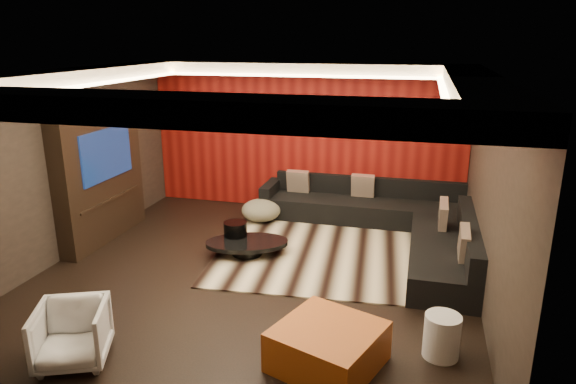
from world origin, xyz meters
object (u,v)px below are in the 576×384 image
(orange_ottoman, at_px, (328,346))
(armchair, at_px, (72,334))
(drum_stool, at_px, (236,235))
(white_side_table, at_px, (442,336))
(coffee_table, at_px, (247,247))
(sectional_sofa, at_px, (390,222))

(orange_ottoman, xyz_separation_m, armchair, (-2.55, -0.61, 0.10))
(drum_stool, xyz_separation_m, white_side_table, (3.09, -2.14, -0.00))
(drum_stool, height_order, white_side_table, white_side_table)
(coffee_table, height_order, drum_stool, drum_stool)
(white_side_table, bearing_deg, sectional_sofa, 103.08)
(coffee_table, height_order, sectional_sofa, sectional_sofa)
(drum_stool, height_order, armchair, armchair)
(armchair, distance_m, sectional_sofa, 5.24)
(orange_ottoman, bearing_deg, sectional_sofa, 84.54)
(coffee_table, height_order, orange_ottoman, orange_ottoman)
(drum_stool, bearing_deg, armchair, -100.35)
(white_side_table, bearing_deg, coffee_table, 145.31)
(coffee_table, distance_m, orange_ottoman, 2.97)
(drum_stool, bearing_deg, white_side_table, -34.72)
(coffee_table, bearing_deg, sectional_sofa, 32.77)
(sectional_sofa, bearing_deg, coffee_table, -147.23)
(coffee_table, distance_m, sectional_sofa, 2.47)
(white_side_table, relative_size, sectional_sofa, 0.13)
(white_side_table, xyz_separation_m, orange_ottoman, (-1.12, -0.46, -0.02))
(coffee_table, distance_m, drum_stool, 0.33)
(sectional_sofa, bearing_deg, orange_ottoman, -95.46)
(drum_stool, height_order, orange_ottoman, drum_stool)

